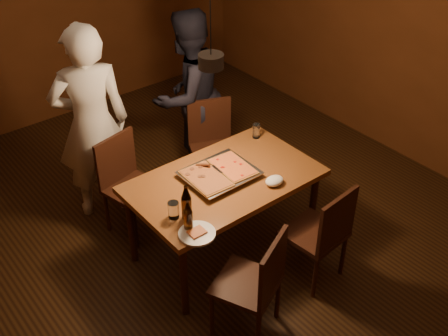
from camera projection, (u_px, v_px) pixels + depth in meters
room_shell at (212, 106)px, 4.06m from camera, size 6.00×6.00×6.00m
dining_table at (224, 186)px, 4.47m from camera, size 1.50×0.90×0.75m
chair_far_left at (126, 176)px, 4.82m from camera, size 0.50×0.50×0.49m
chair_far_right at (212, 138)px, 5.33m from camera, size 0.55×0.55×0.49m
chair_near_left at (258, 278)px, 3.84m from camera, size 0.56×0.56×0.49m
chair_near_right at (324, 228)px, 4.27m from camera, size 0.46×0.46×0.49m
pizza_tray at (220, 175)px, 4.43m from camera, size 0.57×0.47×0.05m
pizza_meat at (206, 178)px, 4.34m from camera, size 0.28×0.42×0.02m
pizza_cheese at (233, 166)px, 4.46m from camera, size 0.27×0.40×0.02m
spatula at (217, 169)px, 4.43m from camera, size 0.21×0.25×0.04m
beer_bottle_a at (188, 216)px, 3.86m from camera, size 0.07×0.07×0.25m
beer_bottle_b at (186, 202)px, 3.96m from camera, size 0.07×0.07×0.28m
water_glass_left at (173, 210)px, 4.01m from camera, size 0.08×0.08×0.13m
water_glass_right at (256, 131)px, 4.89m from camera, size 0.06×0.06×0.13m
plate_slice at (197, 233)px, 3.88m from camera, size 0.26×0.26×0.03m
napkin at (274, 181)px, 4.35m from camera, size 0.16×0.12×0.07m
diner_white at (92, 124)px, 4.81m from camera, size 0.77×0.62×1.82m
diner_dark at (188, 95)px, 5.40m from camera, size 0.90×0.75×1.68m
pendant_lamp at (211, 60)px, 3.85m from camera, size 0.18×0.18×1.10m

